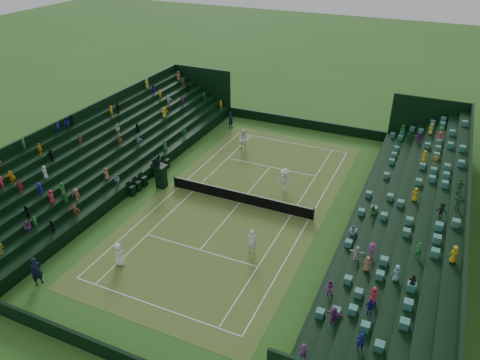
% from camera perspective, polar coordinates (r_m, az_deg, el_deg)
% --- Properties ---
extents(ground, '(160.00, 160.00, 0.00)m').
position_cam_1_polar(ground, '(35.82, 0.00, -2.78)').
color(ground, '#2F5C1D').
rests_on(ground, ground).
extents(court_surface, '(12.97, 26.77, 0.01)m').
position_cam_1_polar(court_surface, '(35.82, 0.00, -2.78)').
color(court_surface, '#337226').
rests_on(court_surface, ground).
extents(perimeter_wall_north, '(17.17, 0.20, 1.00)m').
position_cam_1_polar(perimeter_wall_north, '(48.92, 7.74, 6.85)').
color(perimeter_wall_north, black).
rests_on(perimeter_wall_north, ground).
extents(perimeter_wall_south, '(17.17, 0.20, 1.00)m').
position_cam_1_polar(perimeter_wall_south, '(25.31, -15.92, -19.49)').
color(perimeter_wall_south, black).
rests_on(perimeter_wall_south, ground).
extents(perimeter_wall_east, '(0.20, 31.77, 1.00)m').
position_cam_1_polar(perimeter_wall_east, '(33.54, 13.38, -5.18)').
color(perimeter_wall_east, black).
rests_on(perimeter_wall_east, ground).
extents(perimeter_wall_west, '(0.20, 31.77, 1.00)m').
position_cam_1_polar(perimeter_wall_west, '(39.34, -11.33, 0.61)').
color(perimeter_wall_west, black).
rests_on(perimeter_wall_west, ground).
extents(north_grandstand, '(6.60, 32.00, 4.90)m').
position_cam_1_polar(north_grandstand, '(32.73, 20.73, -5.20)').
color(north_grandstand, black).
rests_on(north_grandstand, ground).
extents(south_grandstand, '(6.60, 32.00, 4.90)m').
position_cam_1_polar(south_grandstand, '(41.26, -16.26, 3.03)').
color(south_grandstand, black).
rests_on(south_grandstand, ground).
extents(tennis_net, '(11.67, 0.10, 1.06)m').
position_cam_1_polar(tennis_net, '(35.54, 0.00, -2.07)').
color(tennis_net, black).
rests_on(tennis_net, ground).
extents(umpire_chair, '(0.91, 0.91, 2.86)m').
position_cam_1_polar(umpire_chair, '(37.82, -9.65, 0.78)').
color(umpire_chair, black).
rests_on(umpire_chair, ground).
extents(courtside_chairs, '(0.54, 5.51, 1.18)m').
position_cam_1_polar(courtside_chairs, '(39.24, -10.99, 0.47)').
color(courtside_chairs, black).
rests_on(courtside_chairs, ground).
extents(player_near_west, '(0.83, 0.60, 1.58)m').
position_cam_1_polar(player_near_west, '(30.37, -14.54, -8.80)').
color(player_near_west, white).
rests_on(player_near_west, ground).
extents(player_near_east, '(0.70, 0.51, 1.76)m').
position_cam_1_polar(player_near_east, '(30.38, 1.44, -7.45)').
color(player_near_east, white).
rests_on(player_near_east, ground).
extents(player_far_west, '(0.99, 0.78, 2.01)m').
position_cam_1_polar(player_far_west, '(43.59, 0.45, 4.93)').
color(player_far_west, white).
rests_on(player_far_west, ground).
extents(player_far_east, '(1.44, 1.21, 1.93)m').
position_cam_1_polar(player_far_east, '(37.08, 5.47, 0.02)').
color(player_far_east, white).
rests_on(player_far_east, ground).
extents(line_judge_north, '(0.58, 0.73, 1.75)m').
position_cam_1_polar(line_judge_north, '(48.36, -1.13, 7.33)').
color(line_judge_north, black).
rests_on(line_judge_north, ground).
extents(line_judge_south, '(0.63, 0.78, 1.88)m').
position_cam_1_polar(line_judge_south, '(30.45, -23.55, -10.16)').
color(line_judge_south, black).
rests_on(line_judge_south, ground).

